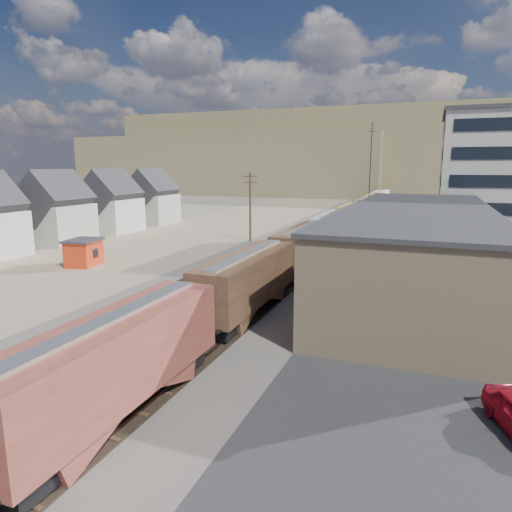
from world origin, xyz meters
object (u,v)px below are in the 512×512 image
(freight_train, at_px, (343,221))
(parked_car_blue, at_px, (482,253))
(maintenance_shed, at_px, (84,252))
(utility_pole_north, at_px, (250,205))

(freight_train, xyz_separation_m, parked_car_blue, (18.25, -8.78, -1.99))
(maintenance_shed, bearing_deg, utility_pole_north, 63.14)
(maintenance_shed, xyz_separation_m, parked_car_blue, (41.68, 19.88, -0.73))
(utility_pole_north, xyz_separation_m, maintenance_shed, (-11.13, -21.98, -3.77))
(utility_pole_north, height_order, maintenance_shed, utility_pole_north)
(freight_train, bearing_deg, utility_pole_north, -151.50)
(freight_train, relative_size, utility_pole_north, 11.97)
(maintenance_shed, height_order, parked_car_blue, maintenance_shed)
(freight_train, bearing_deg, maintenance_shed, -129.27)
(freight_train, height_order, maintenance_shed, freight_train)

